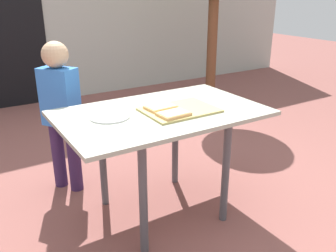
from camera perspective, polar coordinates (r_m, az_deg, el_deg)
ground_plane at (r=2.43m, az=-0.94°, el=-13.15°), size 16.00×16.00×0.00m
house_door at (r=4.66m, az=-24.49°, el=14.71°), size 0.90×0.02×2.00m
dining_table at (r=2.15m, az=-1.03°, el=0.25°), size 1.19×0.74×0.69m
cutting_board at (r=2.12m, az=1.82°, el=2.54°), size 0.42×0.31×0.01m
pizza_slice_far_left at (r=2.12m, az=-1.18°, el=2.99°), size 0.18×0.13×0.02m
pizza_slice_near_left at (r=2.01m, az=0.79°, el=1.91°), size 0.18×0.13×0.02m
plate_white_left at (r=2.05m, az=-9.16°, el=1.49°), size 0.23×0.23×0.01m
child_left at (r=2.55m, az=-16.48°, el=2.71°), size 0.25×0.28×1.05m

